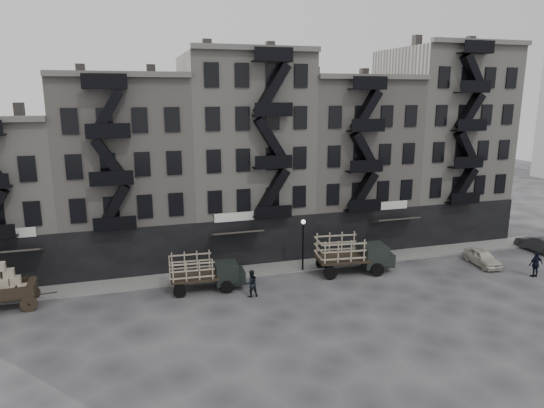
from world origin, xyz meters
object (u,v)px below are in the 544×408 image
object	(u,v)px
stake_truck_west	(205,270)
car_far	(540,244)
stake_truck_east	(352,252)
car_east	(483,257)
pedestrian_mid	(251,283)
wagon	(3,283)
policeman	(536,264)

from	to	relation	value
stake_truck_west	car_far	distance (m)	30.05
stake_truck_east	car_east	size ratio (longest dim) A/B	1.64
car_east	pedestrian_mid	distance (m)	19.89
pedestrian_mid	car_far	bearing A→B (deg)	177.31
wagon	car_far	size ratio (longest dim) A/B	0.91
wagon	stake_truck_west	size ratio (longest dim) A/B	0.72
car_east	policeman	xyz separation A→B (m)	(2.05, -3.39, 0.38)
wagon	car_east	size ratio (longest dim) A/B	1.02
stake_truck_west	stake_truck_east	bearing A→B (deg)	3.76
wagon	stake_truck_west	world-z (taller)	wagon
stake_truck_east	pedestrian_mid	world-z (taller)	stake_truck_east
car_east	car_far	distance (m)	7.39
car_east	pedestrian_mid	world-z (taller)	pedestrian_mid
car_east	stake_truck_west	bearing A→B (deg)	-178.16
pedestrian_mid	car_east	bearing A→B (deg)	174.92
wagon	car_far	xyz separation A→B (m)	(43.11, -0.68, -1.13)
wagon	policeman	xyz separation A→B (m)	(37.89, -5.44, -0.80)
car_east	policeman	world-z (taller)	policeman
pedestrian_mid	wagon	bearing A→B (deg)	-16.48
wagon	policeman	world-z (taller)	wagon
car_east	car_far	bearing A→B (deg)	16.25
pedestrian_mid	stake_truck_west	bearing A→B (deg)	-43.35
wagon	stake_truck_west	bearing A→B (deg)	-6.12
wagon	car_east	bearing A→B (deg)	-6.97
stake_truck_east	pedestrian_mid	bearing A→B (deg)	-159.24
car_east	pedestrian_mid	size ratio (longest dim) A/B	1.96
policeman	stake_truck_west	bearing A→B (deg)	-10.33
pedestrian_mid	policeman	bearing A→B (deg)	165.93
stake_truck_east	car_east	world-z (taller)	stake_truck_east
stake_truck_west	car_east	distance (m)	22.84
stake_truck_east	car_far	size ratio (longest dim) A/B	1.46
stake_truck_west	car_far	bearing A→B (deg)	3.11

